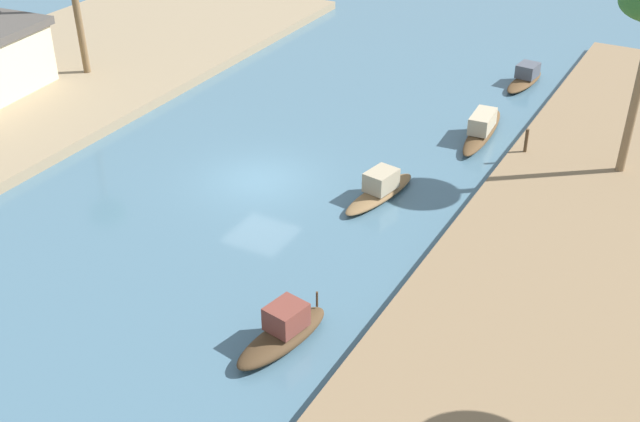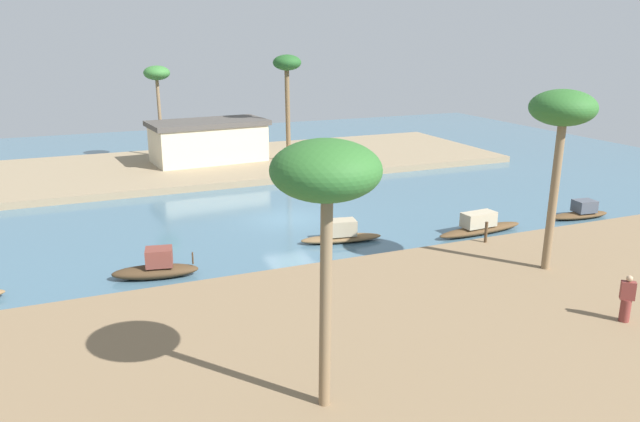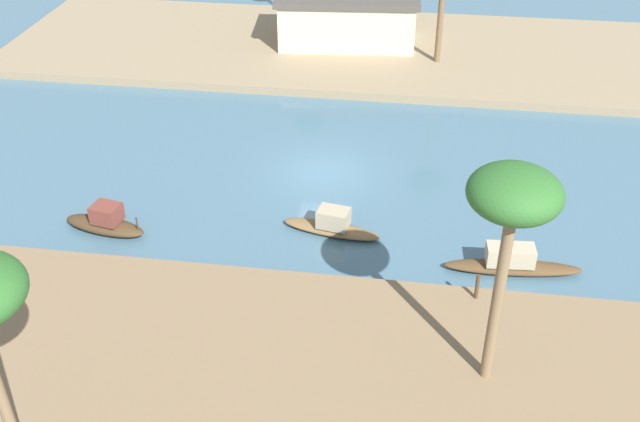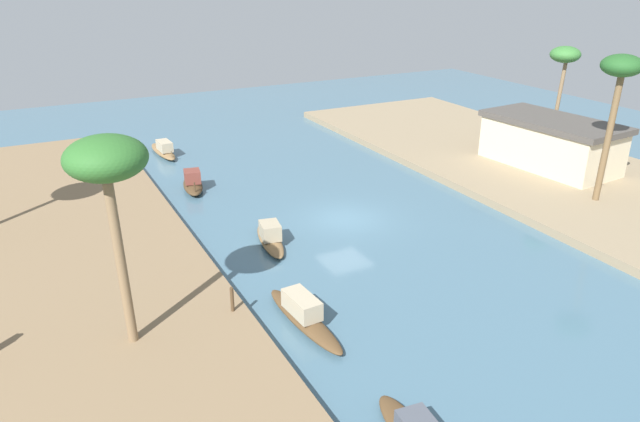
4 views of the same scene
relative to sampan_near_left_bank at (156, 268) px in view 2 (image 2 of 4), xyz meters
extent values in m
plane|color=#476B7F|center=(8.09, 5.93, -0.43)|extent=(73.43, 73.43, 0.00)
cube|color=#846B4C|center=(8.09, -9.11, -0.21)|extent=(43.35, 14.00, 0.45)
cube|color=#937F60|center=(8.09, 20.97, -0.21)|extent=(43.35, 14.00, 0.45)
ellipsoid|color=#47331E|center=(-0.05, 0.01, -0.17)|extent=(3.68, 1.77, 0.54)
cube|color=brown|center=(0.14, -0.03, 0.47)|extent=(1.24, 1.11, 0.73)
cylinder|color=#47331E|center=(1.48, -0.29, 0.31)|extent=(0.07, 0.07, 0.52)
ellipsoid|color=brown|center=(16.15, -0.39, -0.22)|extent=(5.19, 1.28, 0.42)
cube|color=tan|center=(15.97, -0.40, 0.36)|extent=(1.83, 0.95, 0.73)
ellipsoid|color=brown|center=(9.07, 1.20, -0.25)|extent=(4.16, 1.66, 0.37)
cube|color=tan|center=(9.14, 1.19, 0.31)|extent=(1.37, 1.09, 0.75)
ellipsoid|color=brown|center=(22.88, -0.25, -0.25)|extent=(3.70, 1.32, 0.36)
cube|color=#4C515B|center=(23.15, -0.28, 0.25)|extent=(1.20, 1.01, 0.65)
cylinder|color=brown|center=(13.80, -11.34, 0.42)|extent=(0.48, 0.48, 0.80)
cube|color=brown|center=(13.80, -11.34, 1.13)|extent=(0.51, 0.48, 0.63)
sphere|color=tan|center=(13.80, -11.34, 1.56)|extent=(0.22, 0.22, 0.22)
cylinder|color=#4C3823|center=(14.68, -2.68, 0.51)|extent=(0.14, 0.14, 0.99)
cylinder|color=#7F6647|center=(2.50, -11.95, 2.90)|extent=(0.30, 0.45, 5.77)
ellipsoid|color=#2D6628|center=(2.50, -11.95, 6.31)|extent=(2.68, 2.68, 1.47)
cylinder|color=#7F6647|center=(14.87, -6.46, 3.08)|extent=(0.34, 0.46, 6.12)
ellipsoid|color=#2D6628|center=(14.87, -6.46, 6.65)|extent=(2.57, 2.57, 1.42)
cylinder|color=#7F6647|center=(4.37, 24.99, 3.05)|extent=(0.26, 0.60, 6.08)
ellipsoid|color=#387533|center=(4.37, 24.99, 6.49)|extent=(2.02, 2.02, 1.11)
cylinder|color=brown|center=(12.96, 19.28, 3.48)|extent=(0.35, 0.54, 6.92)
ellipsoid|color=#235623|center=(12.96, 19.28, 7.35)|extent=(2.10, 2.10, 1.16)
cube|color=beige|center=(7.32, 21.45, 1.38)|extent=(8.50, 4.85, 2.73)
cube|color=#4C4742|center=(7.32, 21.45, 2.93)|extent=(9.01, 5.14, 0.37)
camera|label=1|loc=(-15.77, -9.82, 14.93)|focal=46.30mm
camera|label=2|loc=(-3.24, -25.12, 9.40)|focal=35.08mm
camera|label=3|loc=(12.26, -23.99, 17.12)|focal=42.76mm
camera|label=4|loc=(33.44, -8.63, 12.16)|focal=33.53mm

